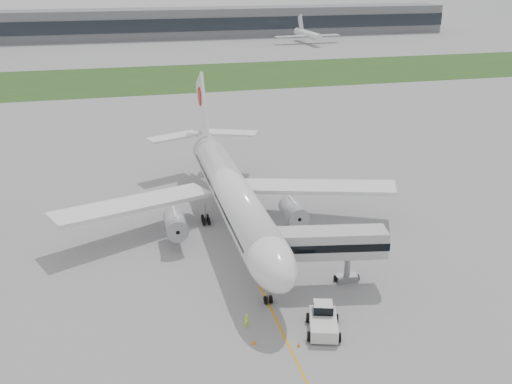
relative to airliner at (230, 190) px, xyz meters
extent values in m
plane|color=gray|center=(0.00, -4.87, -5.66)|extent=(600.00, 600.00, 0.00)
cube|color=#27461A|center=(0.00, 115.13, -5.65)|extent=(600.00, 50.00, 0.02)
cube|color=slate|center=(0.00, 225.13, 1.34)|extent=(320.00, 22.00, 14.00)
cube|color=#21262F|center=(0.00, 214.13, 1.34)|extent=(320.00, 0.60, 6.00)
cylinder|color=white|center=(0.00, -0.87, -0.06)|extent=(5.00, 38.00, 5.00)
ellipsoid|color=white|center=(0.00, -20.37, -0.06)|extent=(5.00, 11.00, 5.00)
cube|color=black|center=(0.00, -21.37, 0.84)|extent=(3.20, 1.54, 1.14)
cone|color=white|center=(0.00, 21.13, 0.74)|extent=(5.00, 10.53, 6.16)
cube|color=white|center=(-13.00, 1.13, -1.26)|extent=(22.13, 13.52, 1.70)
cube|color=white|center=(13.00, 1.13, -1.26)|extent=(22.13, 13.52, 1.70)
cylinder|color=#ADAEB3|center=(-8.00, -3.37, -2.66)|extent=(2.70, 5.20, 2.70)
cylinder|color=#ADAEB3|center=(8.00, -3.37, -2.66)|extent=(2.70, 5.20, 2.70)
cube|color=white|center=(0.00, 22.63, 5.84)|extent=(0.45, 10.90, 12.76)
cylinder|color=#BA0B0A|center=(0.00, 23.63, 7.84)|extent=(0.60, 3.20, 3.20)
cube|color=white|center=(-5.00, 23.63, 1.14)|extent=(9.54, 6.34, 0.35)
cube|color=white|center=(5.00, 23.63, 1.14)|extent=(9.54, 6.34, 0.35)
cylinder|color=#96979C|center=(0.00, -19.87, -4.11)|extent=(0.24, 0.24, 3.10)
cylinder|color=black|center=(-3.20, 2.13, -5.11)|extent=(1.40, 1.10, 1.10)
cylinder|color=black|center=(3.20, 2.13, -5.11)|extent=(1.40, 1.10, 1.10)
cube|color=silver|center=(4.00, -26.10, -4.81)|extent=(3.97, 5.38, 1.28)
cube|color=silver|center=(4.38, -24.88, -3.74)|extent=(2.34, 2.20, 1.07)
cube|color=black|center=(4.38, -24.88, -3.69)|extent=(2.41, 2.27, 0.91)
cylinder|color=black|center=(3.09, -24.15, -5.18)|extent=(0.64, 1.03, 0.96)
cylinder|color=black|center=(5.85, -24.99, -5.18)|extent=(0.64, 1.03, 0.96)
cylinder|color=black|center=(2.15, -27.21, -5.18)|extent=(0.64, 1.03, 0.96)
cylinder|color=black|center=(4.91, -28.06, -5.18)|extent=(0.64, 1.03, 0.96)
cube|color=#B5B5B8|center=(7.00, -17.42, -0.41)|extent=(14.45, 5.53, 3.03)
cube|color=black|center=(7.00, -17.42, -0.41)|extent=(14.67, 5.66, 0.91)
cube|color=#B5B5B8|center=(0.36, -17.23, -0.41)|extent=(2.63, 3.43, 3.43)
cylinder|color=#96979C|center=(10.07, -17.47, -3.74)|extent=(0.71, 0.71, 3.84)
cube|color=#96979C|center=(10.07, -17.47, -5.31)|extent=(2.64, 1.83, 0.71)
cylinder|color=black|center=(8.78, -17.24, -5.31)|extent=(0.43, 0.75, 0.71)
cylinder|color=black|center=(11.36, -17.71, -5.31)|extent=(0.43, 0.75, 0.71)
cone|color=orange|center=(-3.20, -26.40, -5.38)|extent=(0.41, 0.41, 0.57)
cone|color=orange|center=(0.86, -27.87, -5.42)|extent=(0.35, 0.35, 0.48)
imported|color=#C6FF2A|center=(-3.28, -23.55, -4.89)|extent=(0.67, 0.59, 1.55)
camera|label=1|loc=(-14.11, -70.85, 28.50)|focal=40.00mm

